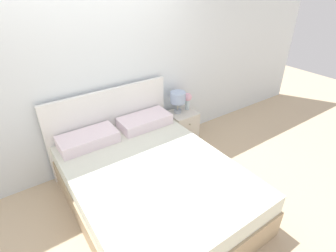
% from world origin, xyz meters
% --- Properties ---
extents(ground_plane, '(12.00, 12.00, 0.00)m').
position_xyz_m(ground_plane, '(0.00, 0.00, 0.00)').
color(ground_plane, '#CCB28E').
extents(wall_back, '(8.00, 0.06, 2.60)m').
position_xyz_m(wall_back, '(0.00, 0.07, 1.30)').
color(wall_back, white).
rests_on(wall_back, ground_plane).
extents(bed, '(1.68, 2.16, 1.08)m').
position_xyz_m(bed, '(0.00, -1.01, 0.29)').
color(bed, tan).
rests_on(bed, ground_plane).
extents(nightstand, '(0.40, 0.39, 0.51)m').
position_xyz_m(nightstand, '(1.08, -0.20, 0.26)').
color(nightstand, silver).
rests_on(nightstand, ground_plane).
extents(table_lamp, '(0.23, 0.23, 0.33)m').
position_xyz_m(table_lamp, '(1.02, -0.16, 0.75)').
color(table_lamp, '#A8B2BC').
rests_on(table_lamp, nightstand).
extents(flower_vase, '(0.13, 0.13, 0.27)m').
position_xyz_m(flower_vase, '(1.22, -0.15, 0.68)').
color(flower_vase, silver).
rests_on(flower_vase, nightstand).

